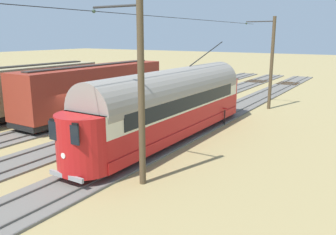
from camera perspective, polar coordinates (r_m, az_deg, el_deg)
ground_plane at (r=24.39m, az=-14.18°, el=-1.95°), size 220.00×220.00×0.00m
track_streetcar_siding at (r=20.63m, az=-1.08°, el=-4.17°), size 2.80×80.00×0.18m
track_adjacent_siding at (r=23.15m, az=-9.96°, el=-2.42°), size 2.80×80.00×0.18m
track_third_siding at (r=26.12m, az=-16.94°, el=-1.00°), size 2.80×80.00×0.18m
track_outer_siding at (r=29.42m, az=-22.42°, el=0.13°), size 2.80×80.00×0.18m
vintage_streetcar at (r=21.03m, az=0.61°, el=2.37°), size 2.65×16.99×5.62m
coach_adjacent at (r=29.11m, az=-22.60°, el=4.22°), size 2.96×12.87×3.85m
boxcar_far_siding at (r=28.10m, az=-11.81°, el=4.67°), size 2.96×13.87×3.85m
catenary_pole_foreground at (r=31.14m, az=16.51°, el=8.72°), size 2.63×0.28×7.79m
catenary_pole_mid_near at (r=14.27m, az=-4.60°, el=4.40°), size 2.63×0.28×7.79m
switch_stand at (r=25.03m, az=9.24°, el=0.33°), size 0.50×0.30×1.24m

